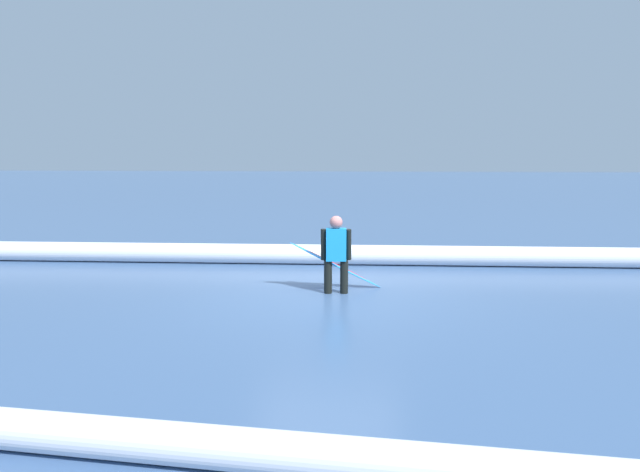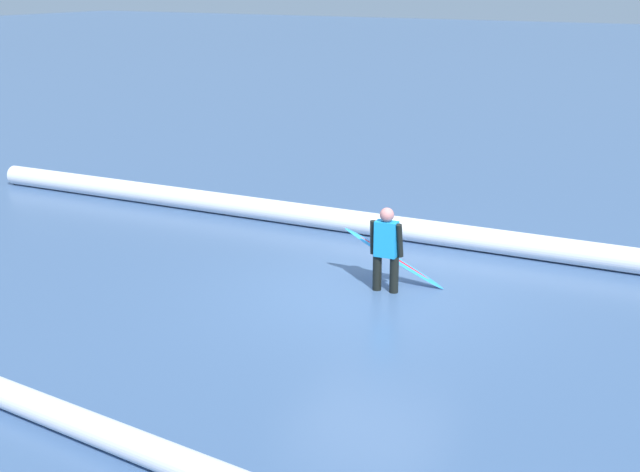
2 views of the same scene
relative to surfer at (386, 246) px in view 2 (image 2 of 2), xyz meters
name	(u,v)px [view 2 (image 2 of 2)]	position (x,y,z in m)	size (l,w,h in m)	color
ground_plane	(371,294)	(0.14, 0.22, -0.74)	(163.94, 163.94, 0.00)	#405E89
surfer	(386,246)	(0.00, 0.00, 0.00)	(0.52, 0.23, 1.34)	black
surfboard	(394,258)	(0.04, -0.38, -0.32)	(1.66, 0.50, 0.87)	#268CE5
wave_crest_foreground	(521,245)	(-1.32, -2.68, -0.52)	(0.43, 0.43, 23.91)	white
wave_crest_midground	(143,448)	(0.04, 5.58, -0.58)	(0.32, 0.32, 16.85)	white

